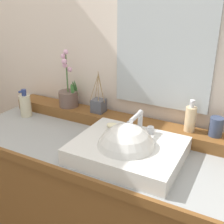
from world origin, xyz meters
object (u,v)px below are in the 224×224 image
Objects in this scene: soap_bar at (113,126)px; reed_diffuser at (99,105)px; soap_dispenser at (190,118)px; lotion_bottle at (25,105)px; potted_plant at (68,95)px; tumbler_cup at (216,127)px; sink_basin at (127,152)px.

reed_diffuser reaches higher than soap_bar.
lotion_bottle is at bearing -171.84° from soap_dispenser.
soap_bar is 0.43m from potted_plant.
tumbler_cup is at bearing 3.07° from soap_dispenser.
reed_diffuser reaches higher than tumbler_cup.
sink_basin is 2.02× the size of reed_diffuser.
reed_diffuser is at bearing 137.73° from sink_basin.
potted_plant is 2.03× the size of lotion_bottle.
lotion_bottle is at bearing 168.58° from sink_basin.
potted_plant is 0.73m from soap_dispenser.
potted_plant is at bearing 29.17° from lotion_bottle.
reed_diffuser is (-0.53, -0.00, -0.03)m from soap_dispenser.
lotion_bottle is (-0.44, -0.14, -0.03)m from reed_diffuser.
reed_diffuser reaches higher than sink_basin.
soap_bar is 0.29× the size of reed_diffuser.
potted_plant is 0.86m from tumbler_cup.
sink_basin is 0.19m from soap_bar.
soap_dispenser is at bearing 0.31° from reed_diffuser.
sink_basin is 6.96× the size of soap_bar.
soap_bar is 0.39m from soap_dispenser.
reed_diffuser is (-0.18, 0.17, 0.02)m from soap_bar.
sink_basin is at bearing -11.42° from lotion_bottle.
sink_basin is 0.45m from tumbler_cup.
soap_dispenser is 0.53m from reed_diffuser.
sink_basin is 2.84× the size of lotion_bottle.
soap_dispenser is 1.74× the size of tumbler_cup.
tumbler_cup is 1.10m from lotion_bottle.
tumbler_cup is (0.86, 0.02, -0.03)m from potted_plant.
sink_basin is at bearing -137.97° from tumbler_cup.
lotion_bottle is (-0.76, 0.15, 0.03)m from sink_basin.
tumbler_cup reaches higher than soap_bar.
lotion_bottle reaches higher than tumbler_cup.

